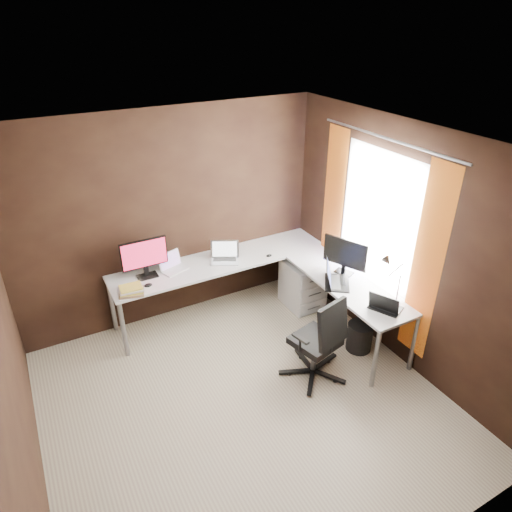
{
  "coord_description": "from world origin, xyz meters",
  "views": [
    {
      "loc": [
        -1.43,
        -2.86,
        3.38
      ],
      "look_at": [
        0.65,
        0.95,
        1.0
      ],
      "focal_mm": 32.0,
      "sensor_mm": 36.0,
      "label": 1
    }
  ],
  "objects_px": {
    "monitor_right": "(345,255)",
    "wastebasket": "(359,337)",
    "laptop_silver": "(225,256)",
    "laptop_black_big": "(334,279)",
    "monitor_left": "(144,256)",
    "desk_lamp": "(391,275)",
    "office_chair": "(317,354)",
    "laptop_white": "(173,266)",
    "drawer_pedestal": "(303,284)",
    "book_stack": "(131,290)",
    "laptop_black_small": "(385,306)"
  },
  "relations": [
    {
      "from": "drawer_pedestal",
      "to": "wastebasket",
      "type": "height_order",
      "value": "drawer_pedestal"
    },
    {
      "from": "laptop_silver",
      "to": "desk_lamp",
      "type": "relative_size",
      "value": 0.72
    },
    {
      "from": "office_chair",
      "to": "book_stack",
      "type": "bearing_deg",
      "value": 125.38
    },
    {
      "from": "laptop_black_big",
      "to": "wastebasket",
      "type": "distance_m",
      "value": 0.72
    },
    {
      "from": "drawer_pedestal",
      "to": "desk_lamp",
      "type": "height_order",
      "value": "desk_lamp"
    },
    {
      "from": "monitor_right",
      "to": "office_chair",
      "type": "distance_m",
      "value": 1.15
    },
    {
      "from": "book_stack",
      "to": "office_chair",
      "type": "relative_size",
      "value": 0.31
    },
    {
      "from": "laptop_white",
      "to": "desk_lamp",
      "type": "bearing_deg",
      "value": -64.95
    },
    {
      "from": "laptop_silver",
      "to": "laptop_black_big",
      "type": "relative_size",
      "value": 0.9
    },
    {
      "from": "drawer_pedestal",
      "to": "monitor_left",
      "type": "height_order",
      "value": "monitor_left"
    },
    {
      "from": "monitor_left",
      "to": "monitor_right",
      "type": "height_order",
      "value": "monitor_left"
    },
    {
      "from": "laptop_silver",
      "to": "laptop_black_big",
      "type": "xyz_separation_m",
      "value": [
        0.82,
        -1.04,
        0.0
      ]
    },
    {
      "from": "monitor_right",
      "to": "laptop_silver",
      "type": "relative_size",
      "value": 1.2
    },
    {
      "from": "monitor_left",
      "to": "desk_lamp",
      "type": "xyz_separation_m",
      "value": [
        1.96,
        -1.71,
        0.1
      ]
    },
    {
      "from": "desk_lamp",
      "to": "laptop_silver",
      "type": "bearing_deg",
      "value": 117.61
    },
    {
      "from": "laptop_silver",
      "to": "book_stack",
      "type": "xyz_separation_m",
      "value": [
        -1.17,
        -0.18,
        -0.01
      ]
    },
    {
      "from": "drawer_pedestal",
      "to": "book_stack",
      "type": "height_order",
      "value": "book_stack"
    },
    {
      "from": "monitor_right",
      "to": "laptop_black_small",
      "type": "xyz_separation_m",
      "value": [
        -0.08,
        -0.76,
        -0.2
      ]
    },
    {
      "from": "monitor_left",
      "to": "laptop_white",
      "type": "relative_size",
      "value": 1.5
    },
    {
      "from": "drawer_pedestal",
      "to": "laptop_silver",
      "type": "bearing_deg",
      "value": 159.91
    },
    {
      "from": "monitor_right",
      "to": "wastebasket",
      "type": "xyz_separation_m",
      "value": [
        -0.06,
        -0.45,
        -0.81
      ]
    },
    {
      "from": "office_chair",
      "to": "laptop_white",
      "type": "bearing_deg",
      "value": 107.39
    },
    {
      "from": "wastebasket",
      "to": "desk_lamp",
      "type": "bearing_deg",
      "value": -79.31
    },
    {
      "from": "drawer_pedestal",
      "to": "book_stack",
      "type": "xyz_separation_m",
      "value": [
        -2.09,
        0.15,
        0.47
      ]
    },
    {
      "from": "laptop_silver",
      "to": "wastebasket",
      "type": "height_order",
      "value": "laptop_silver"
    },
    {
      "from": "laptop_silver",
      "to": "office_chair",
      "type": "distance_m",
      "value": 1.6
    },
    {
      "from": "desk_lamp",
      "to": "office_chair",
      "type": "height_order",
      "value": "desk_lamp"
    },
    {
      "from": "desk_lamp",
      "to": "office_chair",
      "type": "xyz_separation_m",
      "value": [
        -0.72,
        0.14,
        -0.8
      ]
    },
    {
      "from": "laptop_black_small",
      "to": "laptop_white",
      "type": "bearing_deg",
      "value": 15.67
    },
    {
      "from": "monitor_left",
      "to": "book_stack",
      "type": "distance_m",
      "value": 0.42
    },
    {
      "from": "monitor_left",
      "to": "laptop_silver",
      "type": "xyz_separation_m",
      "value": [
        0.92,
        -0.08,
        -0.2
      ]
    },
    {
      "from": "wastebasket",
      "to": "monitor_left",
      "type": "bearing_deg",
      "value": 142.65
    },
    {
      "from": "monitor_left",
      "to": "office_chair",
      "type": "relative_size",
      "value": 0.53
    },
    {
      "from": "monitor_right",
      "to": "wastebasket",
      "type": "distance_m",
      "value": 0.93
    },
    {
      "from": "laptop_black_big",
      "to": "laptop_black_small",
      "type": "height_order",
      "value": "laptop_black_big"
    },
    {
      "from": "laptop_black_small",
      "to": "book_stack",
      "type": "bearing_deg",
      "value": 28.76
    },
    {
      "from": "laptop_white",
      "to": "laptop_black_small",
      "type": "height_order",
      "value": "laptop_black_small"
    },
    {
      "from": "laptop_white",
      "to": "book_stack",
      "type": "distance_m",
      "value": 0.61
    },
    {
      "from": "monitor_right",
      "to": "laptop_black_big",
      "type": "height_order",
      "value": "monitor_right"
    },
    {
      "from": "monitor_left",
      "to": "laptop_white",
      "type": "xyz_separation_m",
      "value": [
        0.31,
        0.0,
        -0.21
      ]
    },
    {
      "from": "monitor_left",
      "to": "laptop_silver",
      "type": "distance_m",
      "value": 0.95
    },
    {
      "from": "monitor_left",
      "to": "monitor_right",
      "type": "bearing_deg",
      "value": -27.08
    },
    {
      "from": "monitor_left",
      "to": "desk_lamp",
      "type": "distance_m",
      "value": 2.6
    },
    {
      "from": "laptop_white",
      "to": "desk_lamp",
      "type": "height_order",
      "value": "desk_lamp"
    },
    {
      "from": "laptop_black_small",
      "to": "book_stack",
      "type": "height_order",
      "value": "laptop_black_small"
    },
    {
      "from": "monitor_left",
      "to": "monitor_right",
      "type": "relative_size",
      "value": 1.06
    },
    {
      "from": "office_chair",
      "to": "laptop_black_big",
      "type": "bearing_deg",
      "value": 28.2
    },
    {
      "from": "desk_lamp",
      "to": "wastebasket",
      "type": "xyz_separation_m",
      "value": [
        -0.05,
        0.26,
        -0.92
      ]
    },
    {
      "from": "laptop_silver",
      "to": "wastebasket",
      "type": "bearing_deg",
      "value": -26.86
    },
    {
      "from": "desk_lamp",
      "to": "monitor_left",
      "type": "bearing_deg",
      "value": 134.07
    }
  ]
}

